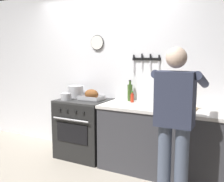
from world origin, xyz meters
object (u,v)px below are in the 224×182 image
Objects in this scene: person_cook at (175,117)px; bottle_hot_sauce at (132,98)px; bottle_olive_oil at (130,92)px; bottle_vinegar at (194,100)px; stove at (84,128)px; saucepan at (66,97)px; roasting_pan at (91,95)px; stock_pot at (76,92)px; cutting_board at (182,109)px; bottle_cooking_oil at (185,98)px.

person_cook is 1.14m from bottle_hot_sauce.
bottle_vinegar is at bearing -10.65° from bottle_olive_oil.
bottle_olive_oil is 0.97m from bottle_vinegar.
stove is 5.69× the size of saucepan.
roasting_pan is 0.38m from stock_pot.
bottle_vinegar is at bearing 1.02° from roasting_pan.
bottle_olive_oil reaches higher than stove.
bottle_vinegar is at bearing 28.34° from cutting_board.
roasting_pan is 0.58m from bottle_olive_oil.
bottle_vinegar is (0.14, -0.16, 0.01)m from bottle_cooking_oil.
roasting_pan is 2.23× the size of saucepan.
bottle_olive_oil reaches higher than saucepan.
bottle_olive_oil is (0.67, 0.23, 0.58)m from stove.
stock_pot is (-1.80, 0.78, 0.04)m from person_cook.
person_cook is at bearing -83.44° from cutting_board.
cutting_board is 1.33× the size of bottle_vinegar.
person_cook is at bearing -44.06° from bottle_hot_sauce.
saucepan is at bearing -143.58° from stove.
saucepan is at bearing 80.89° from person_cook.
roasting_pan is 0.98× the size of cutting_board.
cutting_board is 1.42× the size of bottle_cooking_oil.
bottle_olive_oil reaches higher than bottle_cooking_oil.
bottle_hot_sauce is at bearing 16.53° from saucepan.
cutting_board is at bearing 13.24° from person_cook.
saucepan is 1.71m from cutting_board.
person_cook is at bearing -22.82° from stove.
roasting_pan is (0.13, 0.02, 0.52)m from stove.
cutting_board is 0.18m from bottle_vinegar.
bottle_olive_oil reaches higher than bottle_vinegar.
bottle_vinegar is at bearing -5.43° from bottle_hot_sauce.
bottle_olive_oil is 0.81m from bottle_cooking_oil.
stove is 3.55× the size of bottle_cooking_oil.
saucepan is 1.85m from bottle_vinegar.
cutting_board is 0.25m from bottle_cooking_oil.
bottle_vinegar is at bearing 2.14° from person_cook.
person_cook is at bearing -44.72° from bottle_olive_oil.
bottle_hot_sauce reaches higher than cutting_board.
stove is 0.54× the size of person_cook.
bottle_cooking_oil is (-0.01, 0.23, 0.10)m from cutting_board.
bottle_cooking_oil is (1.35, 0.18, 0.03)m from roasting_pan.
roasting_pan is 1.39× the size of bottle_cooking_oil.
roasting_pan is at bearing 8.87° from stove.
bottle_hot_sauce is at bearing -174.12° from bottle_cooking_oil.
bottle_olive_oil is (-0.82, 0.25, 0.12)m from cutting_board.
bottle_olive_oil is 1.93× the size of bottle_hot_sauce.
bottle_hot_sauce is at bearing 52.62° from person_cook.
saucepan is 1.74m from bottle_cooking_oil.
roasting_pan is 2.20× the size of bottle_hot_sauce.
person_cook reaches higher than stove.
bottle_olive_oil is at bearing 18.50° from stove.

